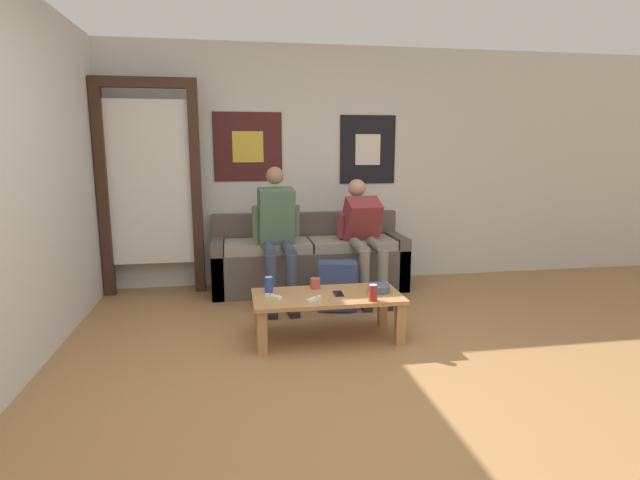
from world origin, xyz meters
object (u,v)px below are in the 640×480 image
cell_phone (338,294)px  couch (309,261)px  ceramic_bowl (379,288)px  game_controller_near_right (273,297)px  coffee_table (327,302)px  drink_can_blue (269,285)px  game_controller_near_left (314,299)px  person_seated_teen (363,232)px  pillar_candle (315,283)px  drink_can_red (373,293)px  backpack (338,287)px  person_seated_adult (277,230)px

cell_phone → couch: bearing=90.5°
ceramic_bowl → game_controller_near_right: (-0.84, -0.02, -0.02)m
coffee_table → drink_can_blue: drink_can_blue is taller
ceramic_bowl → cell_phone: (-0.33, -0.01, -0.03)m
couch → game_controller_near_left: (-0.20, -1.57, 0.07)m
couch → game_controller_near_right: size_ratio=15.93×
couch → person_seated_teen: bearing=-31.5°
drink_can_blue → game_controller_near_right: size_ratio=0.98×
couch → ceramic_bowl: size_ratio=11.29×
person_seated_teen → pillar_candle: bearing=-124.6°
game_controller_near_right → drink_can_red: bearing=-15.1°
couch → cell_phone: 1.44m
couch → game_controller_near_left: size_ratio=15.71×
ceramic_bowl → drink_can_blue: (-0.86, 0.15, 0.03)m
backpack → pillar_candle: size_ratio=4.69×
coffee_table → cell_phone: cell_phone is taller
drink_can_blue → cell_phone: 0.55m
person_seated_adult → pillar_candle: 0.95m
couch → cell_phone: bearing=-89.5°
person_seated_adult → cell_phone: bearing=-70.6°
coffee_table → game_controller_near_right: 0.43m
couch → game_controller_near_left: 1.58m
person_seated_teen → backpack: person_seated_teen is taller
person_seated_teen → drink_can_red: 1.39m
coffee_table → cell_phone: size_ratio=8.34×
coffee_table → ceramic_bowl: bearing=-0.4°
pillar_candle → drink_can_blue: size_ratio=0.77×
couch → backpack: size_ratio=4.47×
ceramic_bowl → cell_phone: 0.33m
person_seated_adult → drink_can_red: 1.44m
couch → pillar_candle: bearing=-96.3°
person_seated_teen → couch: bearing=148.5°
person_seated_adult → pillar_candle: bearing=-75.3°
person_seated_adult → game_controller_near_left: 1.25m
pillar_candle → game_controller_near_right: bearing=-149.4°
pillar_candle → drink_can_blue: 0.38m
drink_can_blue → game_controller_near_right: (0.02, -0.17, -0.05)m
drink_can_blue → drink_can_red: 0.83m
backpack → drink_can_blue: size_ratio=3.63×
person_seated_adult → ceramic_bowl: person_seated_adult is taller
game_controller_near_right → pillar_candle: bearing=30.6°
coffee_table → game_controller_near_left: bearing=-132.5°
backpack → drink_can_red: 0.92m
pillar_candle → backpack: bearing=59.4°
person_seated_adult → couch: bearing=45.5°
ceramic_bowl → person_seated_adult: bearing=123.7°
backpack → game_controller_near_left: 0.89m
person_seated_teen → drink_can_blue: bearing=-136.4°
person_seated_teen → game_controller_near_right: size_ratio=9.16×
drink_can_red → pillar_candle: bearing=131.8°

